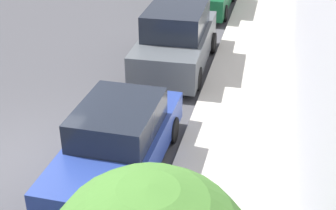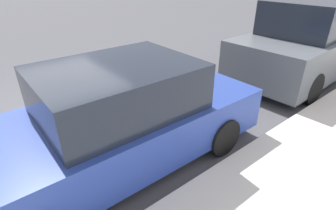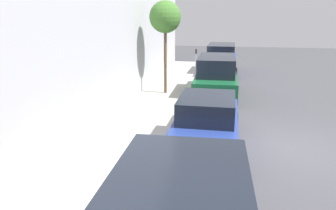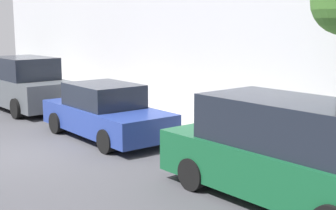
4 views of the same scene
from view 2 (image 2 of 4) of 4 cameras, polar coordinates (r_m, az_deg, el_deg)
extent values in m
plane|color=#424247|center=(6.10, -23.27, -0.65)|extent=(60.00, 60.00, 0.00)
cube|color=navy|center=(3.91, -11.28, -5.53)|extent=(1.85, 4.52, 0.68)
cube|color=black|center=(3.64, -10.86, 3.73)|extent=(1.61, 2.12, 0.64)
cylinder|color=black|center=(5.30, -2.41, 1.31)|extent=(0.22, 0.62, 0.62)
cylinder|color=black|center=(4.25, 11.70, -6.63)|extent=(0.22, 0.62, 0.62)
cylinder|color=black|center=(4.48, -32.52, -9.04)|extent=(0.22, 0.62, 0.62)
cube|color=#4C5156|center=(8.03, 27.74, 10.43)|extent=(2.10, 4.85, 0.96)
cube|color=black|center=(7.86, 29.19, 16.50)|extent=(1.80, 2.65, 0.80)
cylinder|color=black|center=(9.80, 26.16, 11.30)|extent=(0.22, 0.70, 0.70)
cylinder|color=black|center=(7.29, 15.56, 8.19)|extent=(0.22, 0.70, 0.70)
cylinder|color=black|center=(6.49, 28.75, 3.26)|extent=(0.22, 0.70, 0.70)
camera|label=1|loc=(7.23, -136.36, 8.94)|focal=50.00mm
camera|label=3|loc=(11.35, 37.89, 29.00)|focal=35.00mm
camera|label=4|loc=(13.78, -86.07, 4.55)|focal=50.00mm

